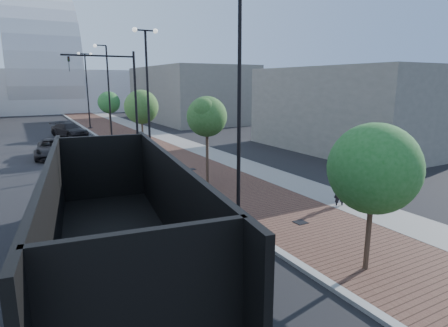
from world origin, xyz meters
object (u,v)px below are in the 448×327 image
dump_truck (108,206)px  dark_car_mid (53,148)px  white_sedan (93,200)px  pedestrian (340,192)px

dump_truck → dark_car_mid: dump_truck is taller
white_sedan → dark_car_mid: bearing=115.6°
dump_truck → white_sedan: size_ratio=3.16×
dump_truck → pedestrian: 10.50m
white_sedan → pedestrian: pedestrian is taller
dump_truck → pedestrian: (10.45, -0.50, -0.89)m
dump_truck → dark_car_mid: 19.18m
pedestrian → dump_truck: bearing=18.4°
dark_car_mid → dump_truck: bearing=-82.2°
pedestrian → white_sedan: bearing=-2.0°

